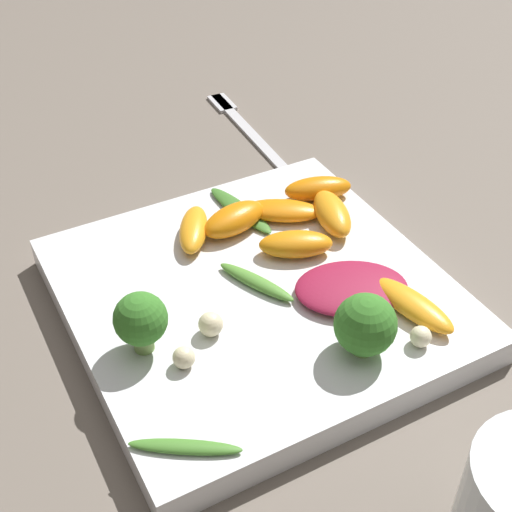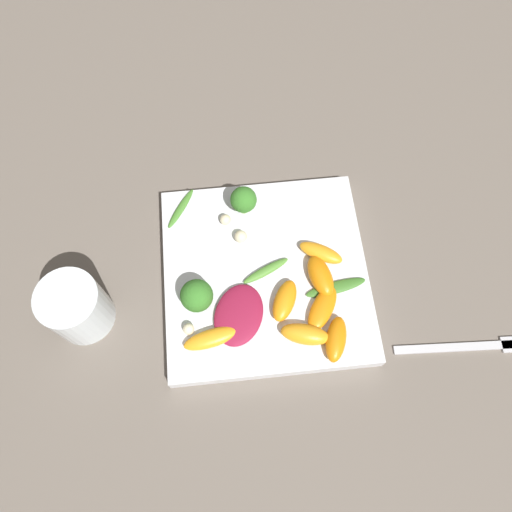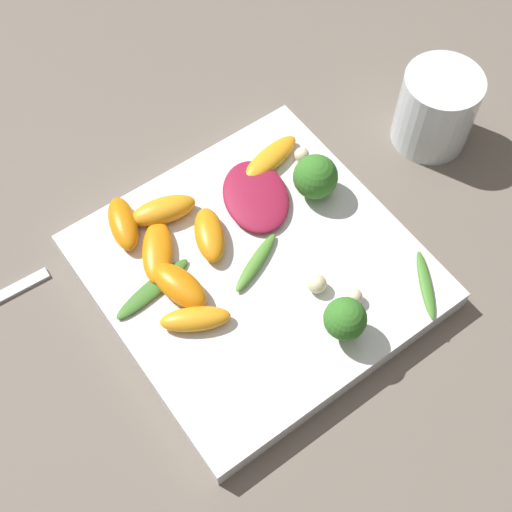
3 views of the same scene
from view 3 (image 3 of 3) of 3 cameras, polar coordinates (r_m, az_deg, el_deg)
The scene contains 19 objects.
ground_plane at distance 0.67m, azimuth 0.00°, elevation -1.69°, with size 2.40×2.40×0.00m, color #6B6056.
plate at distance 0.66m, azimuth 0.00°, elevation -1.19°, with size 0.27×0.27×0.02m.
drinking_glass at distance 0.76m, azimuth 14.21°, elevation 11.32°, with size 0.08×0.08×0.08m.
radicchio_leaf_0 at distance 0.68m, azimuth -0.02°, elevation 4.81°, with size 0.10×0.09×0.01m.
orange_segment_0 at distance 0.65m, azimuth -7.89°, elevation 0.38°, with size 0.07×0.06×0.01m.
orange_segment_1 at distance 0.67m, azimuth -7.40°, elevation 3.65°, with size 0.04×0.07×0.02m.
orange_segment_2 at distance 0.62m, azimuth -4.88°, elevation -5.05°, with size 0.05×0.06×0.02m.
orange_segment_3 at distance 0.67m, azimuth -10.58°, elevation 2.57°, with size 0.06×0.04×0.02m.
orange_segment_4 at distance 0.71m, azimuth 1.11°, elevation 7.80°, with size 0.04×0.08×0.01m.
orange_segment_5 at distance 0.66m, azimuth -3.74°, elevation 1.70°, with size 0.06×0.05×0.02m.
orange_segment_6 at distance 0.63m, azimuth -6.15°, elevation -2.38°, with size 0.06×0.04×0.02m.
broccoli_floret_0 at distance 0.60m, azimuth 7.14°, elevation -5.05°, with size 0.04×0.04×0.05m.
broccoli_floret_1 at distance 0.68m, azimuth 4.78°, elevation 6.30°, with size 0.04×0.04×0.05m.
arugula_sprig_0 at distance 0.64m, azimuth -8.26°, elevation -2.60°, with size 0.03×0.08×0.01m.
arugula_sprig_1 at distance 0.65m, azimuth 0.33°, elevation -0.61°, with size 0.04×0.07×0.01m.
arugula_sprig_2 at distance 0.65m, azimuth 13.42°, elevation -2.23°, with size 0.06×0.05×0.01m.
macadamia_nut_0 at distance 0.63m, azimuth 7.84°, elevation -3.25°, with size 0.02×0.02×0.02m.
macadamia_nut_1 at distance 0.63m, azimuth 4.90°, elevation -2.23°, with size 0.02×0.02×0.02m.
macadamia_nut_2 at distance 0.71m, azimuth 3.68°, elevation 8.08°, with size 0.02×0.02×0.02m.
Camera 3 is at (0.26, -0.19, 0.59)m, focal length 50.00 mm.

